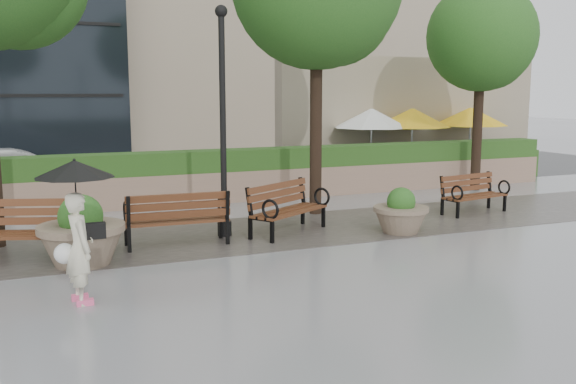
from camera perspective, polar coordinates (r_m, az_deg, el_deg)
name	(u,v)px	position (r m, az deg, el deg)	size (l,w,h in m)	color
ground	(252,279)	(9.97, -3.26, -7.74)	(100.00, 100.00, 0.00)	gray
cobble_strip	(200,238)	(12.74, -7.82, -4.08)	(28.00, 3.20, 0.01)	#383330
hedge_wall	(158,179)	(16.47, -11.52, 1.11)	(24.00, 0.80, 1.35)	#957660
cafe_wall	(411,116)	(22.87, 10.89, 6.64)	(10.00, 0.60, 4.00)	tan
cafe_hedge	(435,168)	(20.90, 12.97, 2.11)	(8.00, 0.50, 0.90)	#244918
asphalt_street	(132,184)	(20.46, -13.70, 0.67)	(40.00, 7.00, 0.00)	black
bench_1	(24,244)	(11.75, -22.42, -4.28)	(2.07, 1.35, 1.04)	brown
bench_2	(177,230)	(12.17, -9.84, -3.31)	(1.94, 0.85, 1.02)	brown
bench_3	(288,219)	(13.00, 0.01, -2.39)	(2.00, 1.63, 1.02)	brown
bench_4	(474,202)	(15.74, 16.18, -0.87)	(1.78, 0.96, 0.91)	brown
planter_left	(82,238)	(11.16, -17.87, -3.89)	(1.42, 1.42, 1.19)	#7F6B56
planter_right	(401,215)	(13.23, 10.00, -2.05)	(1.12, 1.12, 0.94)	#7F6B56
lamppost	(223,137)	(12.61, -5.79, 4.93)	(0.28, 0.28, 4.48)	black
tree_2	(484,41)	(19.61, 17.02, 12.69)	(3.23, 3.10, 5.94)	black
patio_umb_white	(372,119)	(20.85, 7.45, 6.49)	(2.50, 2.50, 2.30)	black
patio_umb_yellow_a	(412,118)	(21.41, 11.00, 6.46)	(2.50, 2.50, 2.30)	black
patio_umb_yellow_b	(470,117)	(22.89, 15.91, 6.44)	(2.50, 2.50, 2.30)	black
car_right	(19,171)	(19.61, -22.84, 1.70)	(1.32, 3.78, 1.24)	silver
pedestrian	(77,217)	(9.07, -18.22, -2.14)	(1.06, 1.06, 1.95)	beige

